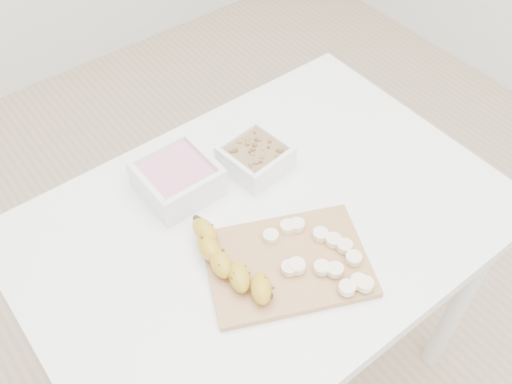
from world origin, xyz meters
TOP-DOWN VIEW (x-y plane):
  - ground at (0.00, 0.00)m, footprint 3.50×3.50m
  - table at (0.00, 0.00)m, footprint 1.00×0.70m
  - bowl_yogurt at (-0.10, 0.18)m, footprint 0.16×0.16m
  - bowl_granola at (0.08, 0.13)m, footprint 0.14×0.14m
  - cutting_board at (-0.04, -0.12)m, footprint 0.37×0.33m
  - banana at (-0.13, -0.06)m, footprint 0.10×0.23m
  - banana_slices at (0.02, -0.15)m, footprint 0.15×0.23m

SIDE VIEW (x-z plane):
  - ground at x=0.00m, z-range 0.00..0.00m
  - table at x=0.00m, z-range 0.28..1.03m
  - cutting_board at x=-0.04m, z-range 0.75..0.76m
  - banana_slices at x=0.02m, z-range 0.76..0.79m
  - bowl_granola at x=0.08m, z-range 0.75..0.81m
  - banana at x=-0.13m, z-range 0.77..0.80m
  - bowl_yogurt at x=-0.10m, z-range 0.75..0.82m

